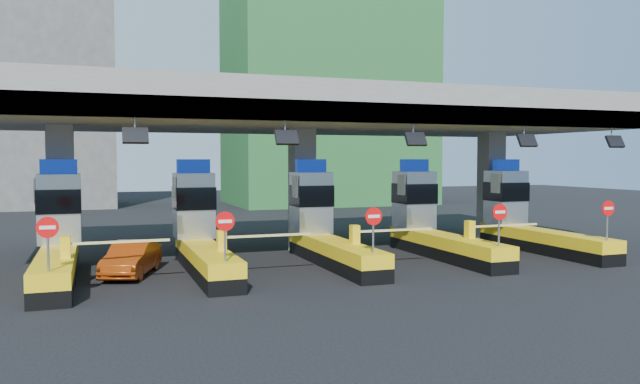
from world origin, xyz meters
name	(u,v)px	position (x,y,z in m)	size (l,w,h in m)	color
ground	(325,262)	(0.00, 0.00, 0.00)	(120.00, 120.00, 0.00)	black
toll_canopy	(303,115)	(0.00, 2.87, 6.13)	(28.00, 12.09, 7.00)	slate
toll_lane_far_left	(58,237)	(-10.00, 0.28, 1.40)	(4.43, 8.00, 4.16)	black
toll_lane_left	(200,232)	(-5.00, 0.28, 1.40)	(4.43, 8.00, 4.16)	black
toll_lane_center	(323,227)	(0.00, 0.28, 1.40)	(4.43, 8.00, 4.16)	black
toll_lane_right	(431,223)	(5.00, 0.28, 1.40)	(4.43, 8.00, 4.16)	black
toll_lane_far_right	(526,219)	(10.00, 0.28, 1.40)	(4.43, 8.00, 4.16)	black
bg_building_scaffold	(327,55)	(12.00, 32.00, 14.00)	(18.00, 12.00, 28.00)	#1E5926
bg_building_concrete	(29,103)	(-14.00, 36.00, 9.00)	(14.00, 10.00, 18.00)	#4C4C49
red_car	(132,258)	(-7.55, -0.42, 0.61)	(1.29, 3.70, 1.22)	#9A360B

